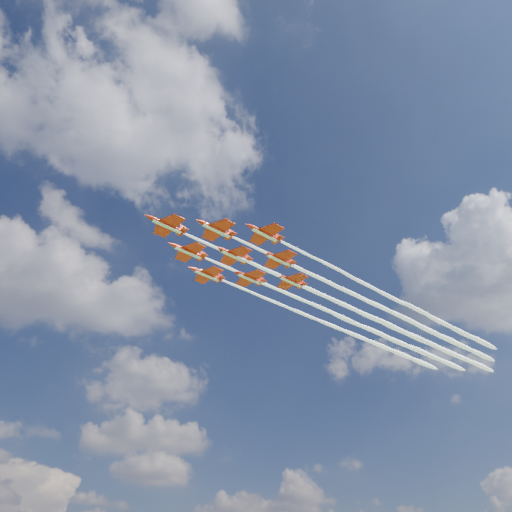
% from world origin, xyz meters
% --- Properties ---
extents(jet_lead, '(104.38, 39.71, 2.91)m').
position_xyz_m(jet_lead, '(35.71, 13.03, 83.97)').
color(jet_lead, '#B91D0A').
extents(jet_row2_port, '(104.38, 39.71, 2.91)m').
position_xyz_m(jet_row2_port, '(47.72, 10.42, 83.97)').
color(jet_row2_port, '#B91D0A').
extents(jet_row2_starb, '(104.38, 39.71, 2.91)m').
position_xyz_m(jet_row2_starb, '(43.55, 22.50, 83.97)').
color(jet_row2_starb, '#B91D0A').
extents(jet_row3_port, '(104.38, 39.71, 2.91)m').
position_xyz_m(jet_row3_port, '(59.73, 7.80, 83.97)').
color(jet_row3_port, '#B91D0A').
extents(jet_row3_centre, '(104.38, 39.71, 2.91)m').
position_xyz_m(jet_row3_centre, '(55.56, 19.88, 83.97)').
color(jet_row3_centre, '#B91D0A').
extents(jet_row3_starb, '(104.38, 39.71, 2.91)m').
position_xyz_m(jet_row3_starb, '(51.40, 31.96, 83.97)').
color(jet_row3_starb, '#B91D0A').
extents(jet_row4_port, '(104.38, 39.71, 2.91)m').
position_xyz_m(jet_row4_port, '(67.57, 17.27, 83.97)').
color(jet_row4_port, '#B91D0A').
extents(jet_row4_starb, '(104.38, 39.71, 2.91)m').
position_xyz_m(jet_row4_starb, '(63.40, 29.34, 83.97)').
color(jet_row4_starb, '#B91D0A').
extents(jet_tail, '(104.38, 39.71, 2.91)m').
position_xyz_m(jet_tail, '(75.41, 26.73, 83.97)').
color(jet_tail, '#B91D0A').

